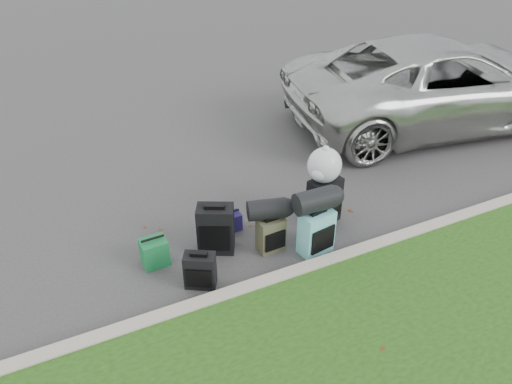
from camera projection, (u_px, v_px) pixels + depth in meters
name	position (u px, v px, depth m)	size (l,w,h in m)	color
ground	(269.00, 231.00, 6.91)	(120.00, 120.00, 0.00)	#383535
curb	(305.00, 271.00, 6.12)	(120.00, 0.18, 0.15)	#9E937F
suv	(440.00, 82.00, 9.40)	(2.68, 5.81, 1.61)	#B7B7B2
suitcase_small_black	(200.00, 270.00, 5.90)	(0.37, 0.20, 0.46)	black
suitcase_large_black_left	(216.00, 229.00, 6.40)	(0.46, 0.28, 0.67)	black
suitcase_olive	(271.00, 234.00, 6.46)	(0.35, 0.22, 0.48)	#393825
suitcase_teal	(316.00, 232.00, 6.39)	(0.43, 0.26, 0.61)	#569FA5
suitcase_large_black_right	(324.00, 201.00, 6.92)	(0.45, 0.27, 0.68)	black
tote_green	(155.00, 252.00, 6.25)	(0.32, 0.26, 0.36)	#176733
tote_navy	(232.00, 221.00, 6.88)	(0.24, 0.19, 0.26)	#201854
duffel_left	(267.00, 209.00, 6.29)	(0.26, 0.26, 0.49)	black
duffel_right	(315.00, 200.00, 6.18)	(0.30, 0.30, 0.53)	black
trash_bag	(324.00, 165.00, 6.60)	(0.47, 0.47, 0.47)	silver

